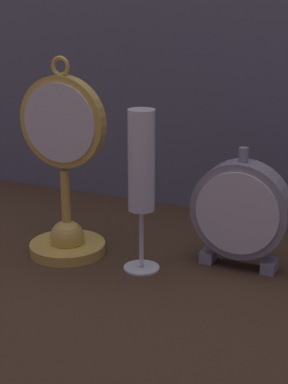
# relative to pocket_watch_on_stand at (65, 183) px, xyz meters

# --- Properties ---
(ground_plane) EXTENTS (4.00, 4.00, 0.00)m
(ground_plane) POSITION_rel_pocket_watch_on_stand_xyz_m (0.11, -0.04, -0.11)
(ground_plane) COLOR #422D1E
(pocket_watch_on_stand) EXTENTS (0.14, 0.12, 0.30)m
(pocket_watch_on_stand) POSITION_rel_pocket_watch_on_stand_xyz_m (0.00, 0.00, 0.00)
(pocket_watch_on_stand) COLOR gold
(pocket_watch_on_stand) RESTS_ON ground_plane
(mantel_clock_silver) EXTENTS (0.14, 0.04, 0.18)m
(mantel_clock_silver) POSITION_rel_pocket_watch_on_stand_xyz_m (0.26, 0.06, -0.03)
(mantel_clock_silver) COLOR gray
(mantel_clock_silver) RESTS_ON ground_plane
(champagne_flute) EXTENTS (0.05, 0.05, 0.24)m
(champagne_flute) POSITION_rel_pocket_watch_on_stand_xyz_m (0.13, -0.01, 0.03)
(champagne_flute) COLOR silver
(champagne_flute) RESTS_ON ground_plane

